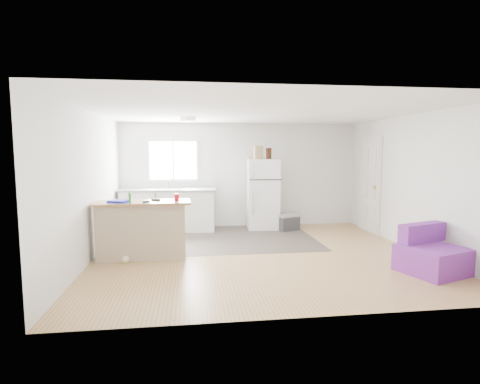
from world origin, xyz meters
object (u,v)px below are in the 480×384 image
Objects in this scene: refrigerator at (263,194)px; cleaner_jug at (180,249)px; bottle_right at (270,154)px; purple_seat at (431,255)px; mop at (128,248)px; kitchen_cabinets at (168,209)px; blue_tray at (119,201)px; bottle_left at (267,154)px; red_cup at (177,197)px; cooler at (288,222)px; peninsula at (142,229)px; cardboard_box at (258,152)px.

cleaner_jug is (-1.82, -2.17, -0.65)m from refrigerator.
cleaner_jug is 3.32m from bottle_right.
mop is at bearing 148.30° from purple_seat.
bottle_right reaches higher than kitchen_cabinets.
blue_tray is (-0.64, -2.23, 0.48)m from kitchen_cabinets.
bottle_left reaches higher than kitchen_cabinets.
cleaner_jug is at bearing -132.50° from bottle_right.
bottle_right is (2.92, 2.19, 0.75)m from blue_tray.
kitchen_cabinets is 8.53× the size of bottle_left.
kitchen_cabinets is at bearing 179.02° from bottle_right.
bottle_right is at bearing 36.88° from blue_tray.
purple_seat is 3.39× the size of blue_tray.
kitchen_cabinets is at bearing 120.75° from purple_seat.
red_cup is (-1.86, -2.13, 0.21)m from refrigerator.
purple_seat is (1.83, -3.42, -0.55)m from refrigerator.
mop is (-4.45, 1.07, -0.01)m from purple_seat.
mop is at bearing -46.27° from blue_tray.
cooler is at bearing -24.01° from refrigerator.
red_cup is at bearing 22.36° from mop.
cleaner_jug is (-2.34, -1.90, -0.05)m from cooler.
mop is 4.50× the size of bottle_right.
bottle_right is (2.58, 2.11, 1.23)m from peninsula.
peninsula is 3.36m from cardboard_box.
cleaner_jug is 1.28× the size of bottle_left.
mop reaches higher than purple_seat.
red_cup is at bearing -129.60° from cardboard_box.
cleaner_jug is (0.61, -0.05, -0.34)m from peninsula.
cardboard_box reaches higher than mop.
kitchen_cabinets is at bearing -176.93° from refrigerator.
bottle_right reaches higher than cleaner_jug.
cleaner_jug is at bearing -161.91° from cooler.
cleaner_jug is 0.83m from mop.
cardboard_box is (2.00, -0.05, 1.26)m from kitchen_cabinets.
mop is at bearing -133.21° from peninsula.
peninsula is 5.17× the size of blue_tray.
purple_seat is at bearing -63.85° from bottle_right.
cooler is 3.89m from blue_tray.
refrigerator is at bearing 131.28° from cooler.
bottle_right is (2.01, 2.11, 0.71)m from red_cup.
cardboard_box is at bearing 39.48° from blue_tray.
blue_tray is (-0.91, -0.08, -0.04)m from red_cup.
bottle_left is 0.13m from bottle_right.
kitchen_cabinets is 7.11× the size of blue_tray.
purple_seat is at bearing -88.47° from cooler.
bottle_right is at bearing 46.14° from mop.
bottle_right reaches higher than refrigerator.
peninsula is 6.20× the size of bottle_right.
refrigerator is 6.33× the size of bottle_right.
mop reaches higher than red_cup.
blue_tray is at bearing -168.24° from peninsula.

